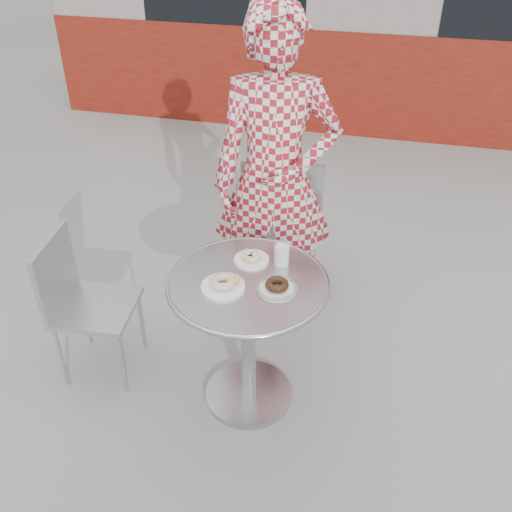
% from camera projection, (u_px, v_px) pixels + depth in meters
% --- Properties ---
extents(ground, '(60.00, 60.00, 0.00)m').
position_uv_depth(ground, '(255.00, 398.00, 2.94)').
color(ground, '#9A9793').
rests_on(ground, ground).
extents(bistro_table, '(0.74, 0.74, 0.75)m').
position_uv_depth(bistro_table, '(248.00, 312.00, 2.64)').
color(bistro_table, silver).
rests_on(bistro_table, ground).
extents(chair_far, '(0.52, 0.52, 0.96)m').
position_uv_depth(chair_far, '(282.00, 246.00, 3.58)').
color(chair_far, '#A7AAAF').
rests_on(chair_far, ground).
extents(chair_left, '(0.42, 0.42, 0.80)m').
position_uv_depth(chair_left, '(99.00, 331.00, 3.00)').
color(chair_left, '#A7AAAF').
rests_on(chair_left, ground).
extents(seated_person, '(0.73, 0.54, 1.81)m').
position_uv_depth(seated_person, '(275.00, 181.00, 2.99)').
color(seated_person, maroon).
rests_on(seated_person, ground).
extents(plate_far, '(0.16, 0.16, 0.04)m').
position_uv_depth(plate_far, '(251.00, 258.00, 2.66)').
color(plate_far, white).
rests_on(plate_far, bistro_table).
extents(plate_near, '(0.19, 0.19, 0.05)m').
position_uv_depth(plate_near, '(224.00, 284.00, 2.49)').
color(plate_near, white).
rests_on(plate_near, bistro_table).
extents(plate_checker, '(0.18, 0.18, 0.05)m').
position_uv_depth(plate_checker, '(277.00, 287.00, 2.48)').
color(plate_checker, white).
rests_on(plate_checker, bistro_table).
extents(milk_cup, '(0.07, 0.07, 0.12)m').
position_uv_depth(milk_cup, '(282.00, 254.00, 2.62)').
color(milk_cup, white).
rests_on(milk_cup, bistro_table).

